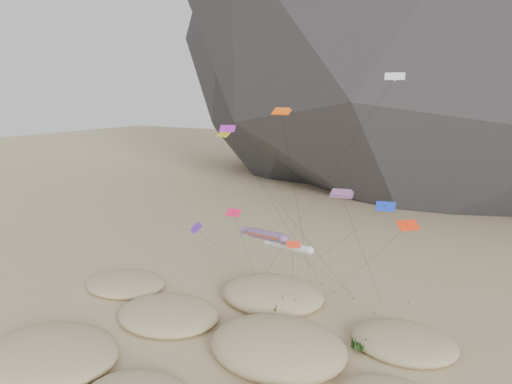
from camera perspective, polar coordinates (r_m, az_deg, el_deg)
ground at (r=53.31m, az=-4.41°, el=-19.71°), size 500.00×500.00×0.00m
dunes at (r=57.10m, az=-3.60°, el=-16.57°), size 51.20×37.31×4.32m
dune_grass at (r=56.40m, az=-2.92°, el=-16.83°), size 43.56×27.30×1.44m
kite_stakes at (r=71.21m, az=7.86°, el=-11.22°), size 20.31×5.55×0.30m
rainbow_tube_kite at (r=57.48m, az=1.06°, el=-4.92°), size 9.75×16.60×12.23m
white_tube_kite at (r=55.08m, az=3.89°, el=-6.21°), size 8.60×13.28×11.54m
orange_parafoil at (r=60.54m, az=2.97°, el=8.87°), size 2.37×9.91×25.57m
multi_parafoil at (r=53.75m, az=9.81°, el=-0.35°), size 3.05×12.39×17.33m
delta_kites at (r=54.73m, az=4.21°, el=0.67°), size 25.43×20.03×29.38m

